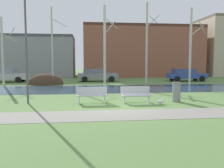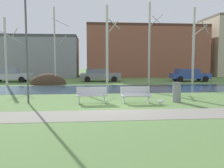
{
  "view_description": "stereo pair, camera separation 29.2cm",
  "coord_description": "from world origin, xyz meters",
  "px_view_note": "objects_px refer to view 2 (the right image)",
  "views": [
    {
      "loc": [
        -1.52,
        -11.22,
        2.14
      ],
      "look_at": [
        -0.03,
        1.77,
        0.95
      ],
      "focal_mm": 37.92,
      "sensor_mm": 36.0,
      "label": 1
    },
    {
      "loc": [
        -1.23,
        -11.25,
        2.14
      ],
      "look_at": [
        -0.03,
        1.77,
        0.95
      ],
      "focal_mm": 37.92,
      "sensor_mm": 36.0,
      "label": 2
    }
  ],
  "objects_px": {
    "parked_sedan_second_grey": "(100,75)",
    "bench_left": "(92,95)",
    "trash_bin": "(177,92)",
    "parked_van_nearest_silver": "(9,75)",
    "streetlamp": "(26,27)",
    "bench_right": "(136,94)",
    "seagull": "(160,102)",
    "parked_hatch_third_blue": "(189,75)"
  },
  "relations": [
    {
      "from": "bench_left",
      "to": "parked_hatch_third_blue",
      "type": "bearing_deg",
      "value": 51.0
    },
    {
      "from": "seagull",
      "to": "parked_hatch_third_blue",
      "type": "height_order",
      "value": "parked_hatch_third_blue"
    },
    {
      "from": "bench_left",
      "to": "bench_right",
      "type": "height_order",
      "value": "same"
    },
    {
      "from": "bench_left",
      "to": "parked_van_nearest_silver",
      "type": "distance_m",
      "value": 17.26
    },
    {
      "from": "bench_left",
      "to": "streetlamp",
      "type": "relative_size",
      "value": 0.26
    },
    {
      "from": "bench_left",
      "to": "parked_hatch_third_blue",
      "type": "relative_size",
      "value": 0.37
    },
    {
      "from": "trash_bin",
      "to": "parked_sedan_second_grey",
      "type": "relative_size",
      "value": 0.24
    },
    {
      "from": "streetlamp",
      "to": "parked_sedan_second_grey",
      "type": "relative_size",
      "value": 1.34
    },
    {
      "from": "bench_right",
      "to": "trash_bin",
      "type": "bearing_deg",
      "value": 2.51
    },
    {
      "from": "seagull",
      "to": "streetlamp",
      "type": "xyz_separation_m",
      "value": [
        -6.87,
        0.97,
        3.86
      ]
    },
    {
      "from": "seagull",
      "to": "parked_sedan_second_grey",
      "type": "xyz_separation_m",
      "value": [
        -2.5,
        15.13,
        0.63
      ]
    },
    {
      "from": "streetlamp",
      "to": "parked_hatch_third_blue",
      "type": "xyz_separation_m",
      "value": [
        14.57,
        13.39,
        -3.23
      ]
    },
    {
      "from": "seagull",
      "to": "parked_van_nearest_silver",
      "type": "distance_m",
      "value": 19.72
    },
    {
      "from": "parked_van_nearest_silver",
      "to": "parked_sedan_second_grey",
      "type": "distance_m",
      "value": 10.03
    },
    {
      "from": "bench_right",
      "to": "parked_sedan_second_grey",
      "type": "distance_m",
      "value": 14.7
    },
    {
      "from": "parked_van_nearest_silver",
      "to": "parked_sedan_second_grey",
      "type": "relative_size",
      "value": 1.01
    },
    {
      "from": "trash_bin",
      "to": "bench_right",
      "type": "bearing_deg",
      "value": -177.49
    },
    {
      "from": "trash_bin",
      "to": "parked_van_nearest_silver",
      "type": "relative_size",
      "value": 0.23
    },
    {
      "from": "trash_bin",
      "to": "seagull",
      "type": "relative_size",
      "value": 2.33
    },
    {
      "from": "parked_sedan_second_grey",
      "to": "bench_left",
      "type": "bearing_deg",
      "value": -94.0
    },
    {
      "from": "bench_left",
      "to": "seagull",
      "type": "height_order",
      "value": "bench_left"
    },
    {
      "from": "trash_bin",
      "to": "streetlamp",
      "type": "xyz_separation_m",
      "value": [
        -7.95,
        0.37,
        3.43
      ]
    },
    {
      "from": "streetlamp",
      "to": "bench_right",
      "type": "bearing_deg",
      "value": -4.77
    },
    {
      "from": "bench_left",
      "to": "parked_van_nearest_silver",
      "type": "height_order",
      "value": "parked_van_nearest_silver"
    },
    {
      "from": "parked_van_nearest_silver",
      "to": "bench_left",
      "type": "bearing_deg",
      "value": -58.52
    },
    {
      "from": "bench_left",
      "to": "trash_bin",
      "type": "distance_m",
      "value": 4.61
    },
    {
      "from": "parked_sedan_second_grey",
      "to": "streetlamp",
      "type": "bearing_deg",
      "value": -107.14
    },
    {
      "from": "bench_left",
      "to": "trash_bin",
      "type": "relative_size",
      "value": 1.5
    },
    {
      "from": "trash_bin",
      "to": "streetlamp",
      "type": "relative_size",
      "value": 0.18
    },
    {
      "from": "bench_left",
      "to": "streetlamp",
      "type": "xyz_separation_m",
      "value": [
        -3.34,
        0.47,
        3.52
      ]
    },
    {
      "from": "bench_right",
      "to": "parked_van_nearest_silver",
      "type": "bearing_deg",
      "value": 127.61
    },
    {
      "from": "streetlamp",
      "to": "parked_sedan_second_grey",
      "type": "xyz_separation_m",
      "value": [
        4.37,
        14.16,
        -3.23
      ]
    },
    {
      "from": "bench_left",
      "to": "trash_bin",
      "type": "xyz_separation_m",
      "value": [
        4.61,
        0.1,
        0.08
      ]
    },
    {
      "from": "bench_left",
      "to": "parked_van_nearest_silver",
      "type": "relative_size",
      "value": 0.35
    },
    {
      "from": "streetlamp",
      "to": "parked_sedan_second_grey",
      "type": "bearing_deg",
      "value": 72.86
    },
    {
      "from": "bench_right",
      "to": "seagull",
      "type": "height_order",
      "value": "bench_right"
    },
    {
      "from": "bench_right",
      "to": "parked_hatch_third_blue",
      "type": "relative_size",
      "value": 0.37
    },
    {
      "from": "bench_right",
      "to": "seagull",
      "type": "relative_size",
      "value": 3.5
    },
    {
      "from": "bench_left",
      "to": "parked_hatch_third_blue",
      "type": "xyz_separation_m",
      "value": [
        11.23,
        13.86,
        0.29
      ]
    },
    {
      "from": "parked_hatch_third_blue",
      "to": "streetlamp",
      "type": "bearing_deg",
      "value": -137.42
    },
    {
      "from": "parked_hatch_third_blue",
      "to": "bench_right",
      "type": "bearing_deg",
      "value": -122.69
    },
    {
      "from": "bench_left",
      "to": "parked_sedan_second_grey",
      "type": "height_order",
      "value": "parked_sedan_second_grey"
    }
  ]
}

